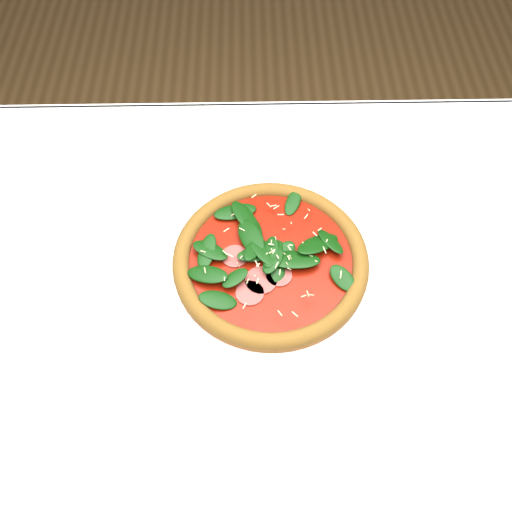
{
  "coord_description": "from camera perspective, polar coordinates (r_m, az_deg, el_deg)",
  "views": [
    {
      "loc": [
        -0.05,
        -0.37,
        1.43
      ],
      "look_at": [
        -0.04,
        0.07,
        0.77
      ],
      "focal_mm": 40.0,
      "sensor_mm": 36.0,
      "label": 1
    }
  ],
  "objects": [
    {
      "name": "pizza",
      "position": [
        0.79,
        1.48,
        -0.25
      ],
      "size": [
        0.35,
        0.35,
        0.04
      ],
      "rotation": [
        0.0,
        0.0,
        -0.34
      ],
      "color": "#985A24",
      "rests_on": "plate"
    },
    {
      "name": "ground",
      "position": [
        1.48,
        1.59,
        -18.92
      ],
      "size": [
        6.0,
        6.0,
        0.0
      ],
      "primitive_type": "plane",
      "color": "brown",
      "rests_on": "ground"
    },
    {
      "name": "plate",
      "position": [
        0.8,
        1.45,
        -0.96
      ],
      "size": [
        0.32,
        0.32,
        0.01
      ],
      "color": "white",
      "rests_on": "dining_table"
    },
    {
      "name": "dining_table",
      "position": [
        0.87,
        2.58,
        -7.98
      ],
      "size": [
        1.21,
        0.81,
        0.75
      ],
      "color": "silver",
      "rests_on": "ground"
    }
  ]
}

